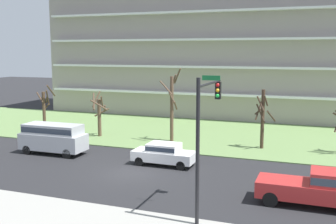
# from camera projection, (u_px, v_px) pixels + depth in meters

# --- Properties ---
(ground) EXTENTS (160.00, 160.00, 0.00)m
(ground) POSITION_uv_depth(u_px,v_px,m) (130.00, 173.00, 27.07)
(ground) COLOR #232326
(sidewalk_curb_near) EXTENTS (80.00, 4.00, 0.15)m
(sidewalk_curb_near) POSITION_uv_depth(u_px,v_px,m) (58.00, 217.00, 19.64)
(sidewalk_curb_near) COLOR #99968E
(sidewalk_curb_near) RESTS_ON ground
(grass_lawn_strip) EXTENTS (80.00, 16.00, 0.08)m
(grass_lawn_strip) POSITION_uv_depth(u_px,v_px,m) (192.00, 133.00, 40.05)
(grass_lawn_strip) COLOR #66844C
(grass_lawn_strip) RESTS_ON ground
(apartment_building) EXTENTS (43.95, 12.57, 18.61)m
(apartment_building) POSITION_uv_depth(u_px,v_px,m) (224.00, 41.00, 51.48)
(apartment_building) COLOR #9E938C
(apartment_building) RESTS_ON ground
(tree_far_left) EXTENTS (1.67, 1.75, 4.73)m
(tree_far_left) POSITION_uv_depth(u_px,v_px,m) (45.00, 107.00, 41.26)
(tree_far_left) COLOR #4C3828
(tree_far_left) RESTS_ON ground
(tree_left) EXTENTS (1.94, 1.98, 4.28)m
(tree_left) POSITION_uv_depth(u_px,v_px,m) (99.00, 113.00, 38.09)
(tree_left) COLOR brown
(tree_left) RESTS_ON ground
(tree_center) EXTENTS (1.89, 1.91, 6.57)m
(tree_center) POSITION_uv_depth(u_px,v_px,m) (172.00, 105.00, 35.80)
(tree_center) COLOR brown
(tree_center) RESTS_ON ground
(tree_right) EXTENTS (1.70, 1.67, 4.94)m
(tree_right) POSITION_uv_depth(u_px,v_px,m) (263.00, 117.00, 33.14)
(tree_right) COLOR #423023
(tree_right) RESTS_ON ground
(van_silver_near_left) EXTENTS (5.23, 2.07, 2.36)m
(van_silver_near_left) POSITION_uv_depth(u_px,v_px,m) (53.00, 136.00, 31.88)
(van_silver_near_left) COLOR #B7BABF
(van_silver_near_left) RESTS_ON ground
(sedan_white_center_left) EXTENTS (4.41, 1.83, 1.57)m
(sedan_white_center_left) POSITION_uv_depth(u_px,v_px,m) (164.00, 153.00, 28.76)
(sedan_white_center_left) COLOR white
(sedan_white_center_left) RESTS_ON ground
(pickup_red_center_right) EXTENTS (5.40, 2.01, 1.95)m
(pickup_red_center_right) POSITION_uv_depth(u_px,v_px,m) (315.00, 187.00, 21.09)
(pickup_red_center_right) COLOR #B22828
(pickup_red_center_right) RESTS_ON ground
(traffic_signal_mast) EXTENTS (0.90, 4.13, 6.86)m
(traffic_signal_mast) POSITION_uv_depth(u_px,v_px,m) (205.00, 124.00, 19.19)
(traffic_signal_mast) COLOR black
(traffic_signal_mast) RESTS_ON ground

